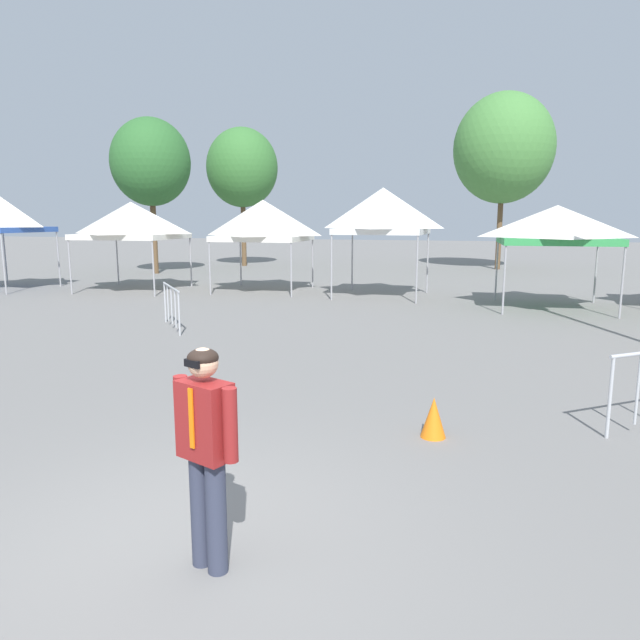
% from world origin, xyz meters
% --- Properties ---
extents(ground_plane, '(140.00, 140.00, 0.00)m').
position_xyz_m(ground_plane, '(0.00, 0.00, 0.00)').
color(ground_plane, slate).
extents(canopy_tent_left_of_center, '(2.98, 2.98, 3.59)m').
position_xyz_m(canopy_tent_left_of_center, '(-15.44, 14.53, 2.89)').
color(canopy_tent_left_of_center, '#9E9EA3').
rests_on(canopy_tent_left_of_center, ground).
extents(canopy_tent_center, '(3.65, 3.65, 3.34)m').
position_xyz_m(canopy_tent_center, '(-10.37, 15.52, 2.64)').
color(canopy_tent_center, '#9E9EA3').
rests_on(canopy_tent_center, ground).
extents(canopy_tent_far_left, '(3.29, 3.29, 3.40)m').
position_xyz_m(canopy_tent_far_left, '(-5.48, 16.57, 2.65)').
color(canopy_tent_far_left, '#9E9EA3').
rests_on(canopy_tent_far_left, ground).
extents(canopy_tent_behind_right, '(3.11, 3.11, 3.77)m').
position_xyz_m(canopy_tent_behind_right, '(-0.91, 16.17, 2.98)').
color(canopy_tent_behind_right, '#9E9EA3').
rests_on(canopy_tent_behind_right, ground).
extents(canopy_tent_right_of_center, '(3.36, 3.36, 3.11)m').
position_xyz_m(canopy_tent_right_of_center, '(4.57, 14.78, 2.54)').
color(canopy_tent_right_of_center, '#9E9EA3').
rests_on(canopy_tent_right_of_center, ground).
extents(person_foreground, '(0.61, 0.38, 1.78)m').
position_xyz_m(person_foreground, '(0.36, -0.21, 1.03)').
color(person_foreground, '#33384C').
rests_on(person_foreground, ground).
extents(tree_behind_tents_left, '(3.83, 3.83, 7.53)m').
position_xyz_m(tree_behind_tents_left, '(-13.20, 21.79, 5.41)').
color(tree_behind_tents_left, brown).
rests_on(tree_behind_tents_left, ground).
extents(tree_behind_tents_right, '(4.02, 4.02, 7.77)m').
position_xyz_m(tree_behind_tents_right, '(-10.74, 27.34, 5.54)').
color(tree_behind_tents_right, brown).
rests_on(tree_behind_tents_right, ground).
extents(tree_behind_tents_center, '(5.18, 5.18, 9.20)m').
position_xyz_m(tree_behind_tents_center, '(3.42, 28.82, 6.34)').
color(tree_behind_tents_center, brown).
rests_on(tree_behind_tents_center, ground).
extents(crowd_barrier_near_person, '(1.36, 1.66, 1.08)m').
position_xyz_m(crowd_barrier_near_person, '(-4.99, 8.76, 0.75)').
color(crowd_barrier_near_person, '#B7BABF').
rests_on(crowd_barrier_near_person, ground).
extents(traffic_cone_lot_center, '(0.32, 0.32, 0.52)m').
position_xyz_m(traffic_cone_lot_center, '(1.86, 3.06, 0.26)').
color(traffic_cone_lot_center, orange).
rests_on(traffic_cone_lot_center, ground).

